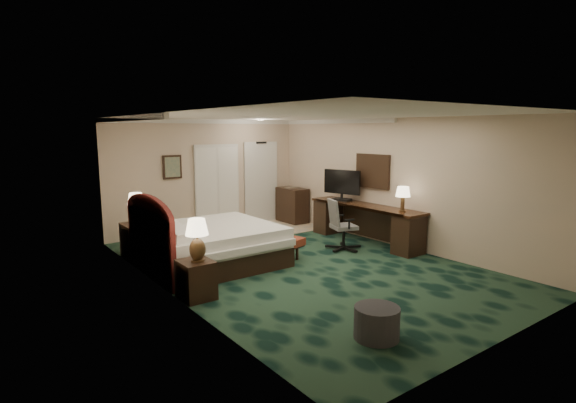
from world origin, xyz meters
TOP-DOWN VIEW (x-y plane):
  - floor at (0.00, 0.00)m, footprint 5.00×7.50m
  - ceiling at (0.00, 0.00)m, footprint 5.00×7.50m
  - wall_back at (0.00, 3.75)m, footprint 5.00×0.00m
  - wall_front at (0.00, -3.75)m, footprint 5.00×0.00m
  - wall_left at (-2.50, 0.00)m, footprint 0.00×7.50m
  - wall_right at (2.50, 0.00)m, footprint 0.00×7.50m
  - crown_molding at (0.00, 0.00)m, footprint 5.00×7.50m
  - tile_patch at (0.90, 2.90)m, footprint 3.20×1.70m
  - headboard at (-2.44, 1.00)m, footprint 0.12×2.00m
  - entry_door at (1.55, 3.72)m, footprint 1.02×0.06m
  - closet_doors at (0.25, 3.71)m, footprint 1.20×0.06m
  - wall_art at (-0.90, 3.71)m, footprint 0.45×0.06m
  - wall_mirror at (2.46, 0.60)m, footprint 0.05×0.95m
  - bed at (-1.28, 1.05)m, footprint 2.24×2.08m
  - nightstand_near at (-2.25, -0.34)m, footprint 0.45×0.52m
  - nightstand_far at (-2.22, 2.34)m, footprint 0.53×0.60m
  - lamp_near at (-2.24, -0.39)m, footprint 0.43×0.43m
  - lamp_far at (-2.22, 2.31)m, footprint 0.34×0.34m
  - bed_bench at (-0.01, 0.83)m, footprint 0.71×1.27m
  - ottoman at (-1.09, -2.81)m, footprint 0.56×0.56m
  - desk at (2.17, 0.52)m, footprint 0.62×2.89m
  - tv at (2.16, 1.25)m, footprint 0.33×0.90m
  - desk_lamp at (2.18, -0.49)m, footprint 0.36×0.36m
  - desk_chair at (1.37, 0.34)m, footprint 0.77×0.75m
  - minibar at (2.21, 3.20)m, footprint 0.48×0.87m

SIDE VIEW (x-z plane):
  - floor at x=0.00m, z-range 0.00..0.00m
  - tile_patch at x=0.90m, z-range 0.00..0.01m
  - ottoman at x=-1.09m, z-range 0.00..0.39m
  - bed_bench at x=-0.01m, z-range 0.00..0.41m
  - nightstand_near at x=-2.25m, z-range 0.00..0.57m
  - nightstand_far at x=-2.22m, z-range 0.00..0.66m
  - bed at x=-1.28m, z-range 0.00..0.71m
  - desk at x=2.17m, z-range 0.00..0.84m
  - minibar at x=2.21m, z-range 0.00..0.92m
  - desk_chair at x=1.37m, z-range 0.00..1.06m
  - headboard at x=-2.44m, z-range 0.00..1.40m
  - lamp_near at x=-2.24m, z-range 0.57..1.20m
  - lamp_far at x=-2.22m, z-range 0.66..1.27m
  - entry_door at x=1.55m, z-range -0.04..2.14m
  - closet_doors at x=0.25m, z-range 0.00..2.10m
  - desk_lamp at x=2.18m, z-range 0.84..1.35m
  - tv at x=2.16m, z-range 0.84..1.55m
  - wall_back at x=0.00m, z-range 0.00..2.70m
  - wall_front at x=0.00m, z-range 0.00..2.70m
  - wall_left at x=-2.50m, z-range 0.00..2.70m
  - wall_right at x=2.50m, z-range 0.00..2.70m
  - wall_mirror at x=2.46m, z-range 1.18..1.93m
  - wall_art at x=-0.90m, z-range 1.33..1.88m
  - crown_molding at x=0.00m, z-range 2.60..2.70m
  - ceiling at x=0.00m, z-range 2.70..2.70m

